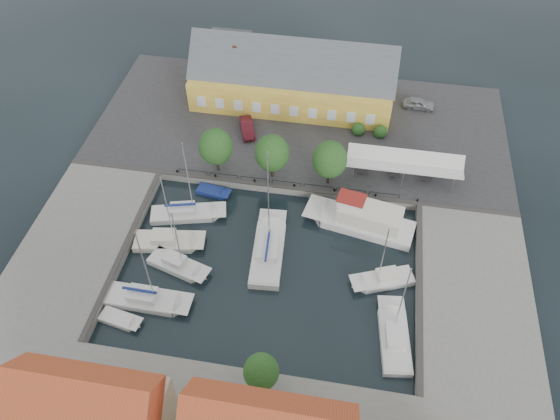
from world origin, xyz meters
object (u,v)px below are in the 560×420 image
car_silver (419,104)px  center_sailboat (268,251)px  east_boat_c (394,338)px  west_boat_a (187,214)px  warehouse (289,79)px  west_boat_d (147,300)px  east_boat_b (384,280)px  launch_nw (213,192)px  tent_canopy (405,162)px  west_boat_b (168,242)px  trawler (363,220)px  car_red (247,128)px  launch_sw (120,320)px  west_boat_c (178,266)px

car_silver → center_sailboat: 33.09m
east_boat_c → west_boat_a: size_ratio=0.94×
warehouse → west_boat_d: 37.58m
east_boat_b → west_boat_d: (-24.32, -6.70, 0.01)m
west_boat_d → east_boat_b: bearing=15.4°
east_boat_b → west_boat_d: west_boat_d is taller
east_boat_b → launch_nw: bearing=155.2°
tent_canopy → west_boat_b: bearing=-151.0°
trawler → east_boat_b: size_ratio=1.39×
tent_canopy → launch_nw: tent_canopy is taller
warehouse → car_silver: 18.88m
trawler → car_red: bearing=141.1°
warehouse → car_silver: warehouse is taller
car_silver → west_boat_b: bearing=139.0°
east_boat_b → launch_sw: (-26.32, -9.37, -0.17)m
east_boat_b → launch_sw: east_boat_b is taller
west_boat_c → west_boat_d: size_ratio=0.82×
west_boat_c → launch_sw: (-3.85, -7.51, -0.17)m
west_boat_d → launch_sw: (-2.00, -2.68, -0.18)m
west_boat_d → west_boat_b: bearing=92.1°
car_silver → west_boat_d: size_ratio=0.37×
warehouse → launch_nw: 21.01m
warehouse → launch_nw: bearing=-108.0°
trawler → west_boat_b: (-21.86, -6.42, -0.76)m
car_silver → trawler: trawler is taller
trawler → west_boat_b: size_ratio=1.21×
car_red → center_sailboat: size_ratio=0.32×
car_silver → east_boat_c: 37.38m
tent_canopy → west_boat_c: 29.84m
tent_canopy → warehouse: bearing=140.1°
west_boat_a → west_boat_d: size_ratio=0.98×
center_sailboat → east_boat_c: (14.31, -8.63, -0.10)m
car_red → tent_canopy: bearing=-34.5°
tent_canopy → east_boat_b: bearing=-95.2°
warehouse → trawler: 25.41m
warehouse → east_boat_c: size_ratio=2.55×
warehouse → launch_nw: size_ratio=6.30×
east_boat_b → west_boat_b: 24.64m
car_red → car_silver: bearing=2.3°
east_boat_b → west_boat_a: 24.39m
center_sailboat → west_boat_c: (-9.49, -3.70, -0.10)m
trawler → east_boat_c: bearing=-74.2°
car_silver → east_boat_b: size_ratio=0.46×
warehouse → launch_sw: (-11.16, -38.89, -4.34)m
center_sailboat → west_boat_c: center_sailboat is taller
west_boat_b → launch_nw: west_boat_b is taller
center_sailboat → west_boat_a: (-10.72, 3.89, -0.09)m
launch_nw → east_boat_b: bearing=-24.8°
car_red → launch_nw: bearing=-120.2°
car_red → east_boat_c: east_boat_c is taller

